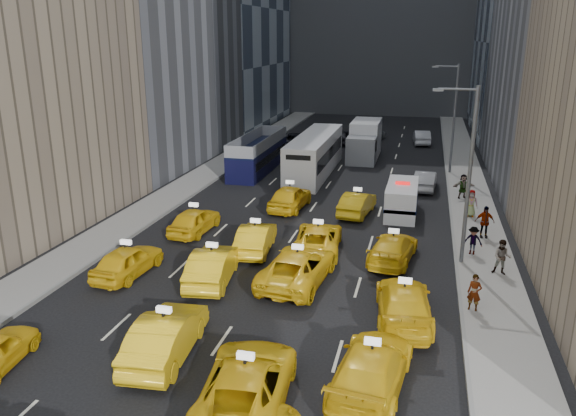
# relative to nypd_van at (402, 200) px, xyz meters

# --- Properties ---
(ground) EXTENTS (160.00, 160.00, 0.00)m
(ground) POSITION_rel_nypd_van_xyz_m (-5.88, -19.82, -0.98)
(ground) COLOR black
(ground) RESTS_ON ground
(sidewalk_west) EXTENTS (3.00, 90.00, 0.15)m
(sidewalk_west) POSITION_rel_nypd_van_xyz_m (-16.38, 5.18, -0.90)
(sidewalk_west) COLOR gray
(sidewalk_west) RESTS_ON ground
(sidewalk_east) EXTENTS (3.00, 90.00, 0.15)m
(sidewalk_east) POSITION_rel_nypd_van_xyz_m (4.62, 5.18, -0.90)
(sidewalk_east) COLOR gray
(sidewalk_east) RESTS_ON ground
(curb_west) EXTENTS (0.15, 90.00, 0.18)m
(curb_west) POSITION_rel_nypd_van_xyz_m (-14.93, 5.18, -0.89)
(curb_west) COLOR slate
(curb_west) RESTS_ON ground
(curb_east) EXTENTS (0.15, 90.00, 0.18)m
(curb_east) POSITION_rel_nypd_van_xyz_m (3.17, 5.18, -0.89)
(curb_east) COLOR slate
(curb_east) RESTS_ON ground
(streetlight_near) EXTENTS (2.15, 0.22, 9.00)m
(streetlight_near) POSITION_rel_nypd_van_xyz_m (3.30, -7.82, 3.94)
(streetlight_near) COLOR #595B60
(streetlight_near) RESTS_ON ground
(streetlight_far) EXTENTS (2.15, 0.22, 9.00)m
(streetlight_far) POSITION_rel_nypd_van_xyz_m (3.30, 12.18, 3.94)
(streetlight_far) COLOR #595B60
(streetlight_far) RESTS_ON ground
(taxi_5) EXTENTS (2.20, 5.17, 1.66)m
(taxi_5) POSITION_rel_nypd_van_xyz_m (-7.46, -19.31, -0.15)
(taxi_5) COLOR yellow
(taxi_5) RESTS_ON ground
(taxi_6) EXTENTS (3.20, 6.00, 1.60)m
(taxi_6) POSITION_rel_nypd_van_xyz_m (-3.73, -21.39, -0.18)
(taxi_6) COLOR yellow
(taxi_6) RESTS_ON ground
(taxi_7) EXTENTS (2.78, 5.59, 1.56)m
(taxi_7) POSITION_rel_nypd_van_xyz_m (-0.01, -19.54, -0.20)
(taxi_7) COLOR yellow
(taxi_7) RESTS_ON ground
(taxi_8) EXTENTS (2.11, 4.53, 1.50)m
(taxi_8) POSITION_rel_nypd_van_xyz_m (-12.44, -13.11, -0.23)
(taxi_8) COLOR yellow
(taxi_8) RESTS_ON ground
(taxi_9) EXTENTS (2.40, 5.17, 1.64)m
(taxi_9) POSITION_rel_nypd_van_xyz_m (-8.16, -12.79, -0.16)
(taxi_9) COLOR yellow
(taxi_9) RESTS_ON ground
(taxi_10) EXTENTS (3.16, 5.95, 1.59)m
(taxi_10) POSITION_rel_nypd_van_xyz_m (-4.23, -11.98, -0.18)
(taxi_10) COLOR yellow
(taxi_10) RESTS_ON ground
(taxi_11) EXTENTS (2.72, 5.56, 1.56)m
(taxi_11) POSITION_rel_nypd_van_xyz_m (0.80, -14.52, -0.20)
(taxi_11) COLOR yellow
(taxi_11) RESTS_ON ground
(taxi_12) EXTENTS (2.01, 4.53, 1.51)m
(taxi_12) POSITION_rel_nypd_van_xyz_m (-11.70, -6.59, -0.22)
(taxi_12) COLOR yellow
(taxi_12) RESTS_ON ground
(taxi_13) EXTENTS (2.09, 4.76, 1.52)m
(taxi_13) POSITION_rel_nypd_van_xyz_m (-7.32, -8.57, -0.22)
(taxi_13) COLOR yellow
(taxi_13) RESTS_ON ground
(taxi_14) EXTENTS (2.84, 5.36, 1.43)m
(taxi_14) POSITION_rel_nypd_van_xyz_m (-4.07, -7.68, -0.26)
(taxi_14) COLOR yellow
(taxi_14) RESTS_ON ground
(taxi_15) EXTENTS (2.64, 5.16, 1.43)m
(taxi_15) POSITION_rel_nypd_van_xyz_m (-0.03, -8.23, -0.26)
(taxi_15) COLOR yellow
(taxi_15) RESTS_ON ground
(taxi_16) EXTENTS (2.31, 4.97, 1.65)m
(taxi_16) POSITION_rel_nypd_van_xyz_m (-7.33, -0.67, -0.15)
(taxi_16) COLOR yellow
(taxi_16) RESTS_ON ground
(taxi_17) EXTENTS (2.15, 4.66, 1.48)m
(taxi_17) POSITION_rel_nypd_van_xyz_m (-2.80, -0.78, -0.24)
(taxi_17) COLOR yellow
(taxi_17) RESTS_ON ground
(nypd_van) EXTENTS (2.17, 5.12, 2.16)m
(nypd_van) POSITION_rel_nypd_van_xyz_m (0.00, 0.00, 0.00)
(nypd_van) COLOR white
(nypd_van) RESTS_ON ground
(double_decker) EXTENTS (2.76, 10.53, 3.04)m
(double_decker) POSITION_rel_nypd_van_xyz_m (-12.61, 9.59, 0.53)
(double_decker) COLOR black
(double_decker) RESTS_ON ground
(city_bus) EXTENTS (2.94, 12.77, 3.28)m
(city_bus) POSITION_rel_nypd_van_xyz_m (-7.65, 9.54, 0.65)
(city_bus) COLOR white
(city_bus) RESTS_ON ground
(box_truck) EXTENTS (2.89, 7.62, 3.44)m
(box_truck) POSITION_rel_nypd_van_xyz_m (-4.29, 16.69, 0.72)
(box_truck) COLOR silver
(box_truck) RESTS_ON ground
(misc_car_0) EXTENTS (1.78, 4.42, 1.43)m
(misc_car_0) POSITION_rel_nypd_van_xyz_m (1.44, 6.59, -0.26)
(misc_car_0) COLOR #A8A9AF
(misc_car_0) RESTS_ON ground
(misc_car_1) EXTENTS (2.54, 5.31, 1.46)m
(misc_car_1) POSITION_rel_nypd_van_xyz_m (-11.89, 20.65, -0.25)
(misc_car_1) COLOR black
(misc_car_1) RESTS_ON ground
(misc_car_2) EXTENTS (2.55, 5.19, 1.45)m
(misc_car_2) POSITION_rel_nypd_van_xyz_m (-4.33, 26.11, -0.25)
(misc_car_2) COLOR gray
(misc_car_2) RESTS_ON ground
(misc_car_3) EXTENTS (2.12, 4.61, 1.53)m
(misc_car_3) POSITION_rel_nypd_van_xyz_m (-7.34, 23.36, -0.21)
(misc_car_3) COLOR black
(misc_car_3) RESTS_ON ground
(misc_car_4) EXTENTS (1.99, 4.67, 1.50)m
(misc_car_4) POSITION_rel_nypd_van_xyz_m (0.88, 25.27, -0.23)
(misc_car_4) COLOR #A9ABB1
(misc_car_4) RESTS_ON ground
(pedestrian_0) EXTENTS (0.66, 0.52, 1.59)m
(pedestrian_0) POSITION_rel_nypd_van_xyz_m (3.64, -13.18, -0.03)
(pedestrian_0) COLOR gray
(pedestrian_0) RESTS_ON sidewalk_east
(pedestrian_1) EXTENTS (0.92, 0.61, 1.75)m
(pedestrian_1) POSITION_rel_nypd_van_xyz_m (5.19, -9.00, 0.05)
(pedestrian_1) COLOR gray
(pedestrian_1) RESTS_ON sidewalk_east
(pedestrian_2) EXTENTS (1.04, 0.59, 1.52)m
(pedestrian_2) POSITION_rel_nypd_van_xyz_m (4.02, -6.61, -0.07)
(pedestrian_2) COLOR gray
(pedestrian_2) RESTS_ON sidewalk_east
(pedestrian_3) EXTENTS (1.15, 0.63, 1.86)m
(pedestrian_3) POSITION_rel_nypd_van_xyz_m (4.81, -3.79, 0.10)
(pedestrian_3) COLOR gray
(pedestrian_3) RESTS_ON sidewalk_east
(pedestrian_4) EXTENTS (0.86, 0.49, 1.73)m
(pedestrian_4) POSITION_rel_nypd_van_xyz_m (4.32, 0.11, 0.04)
(pedestrian_4) COLOR gray
(pedestrian_4) RESTS_ON sidewalk_east
(pedestrian_5) EXTENTS (1.65, 1.01, 1.72)m
(pedestrian_5) POSITION_rel_nypd_van_xyz_m (4.05, 4.30, 0.03)
(pedestrian_5) COLOR gray
(pedestrian_5) RESTS_ON sidewalk_east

